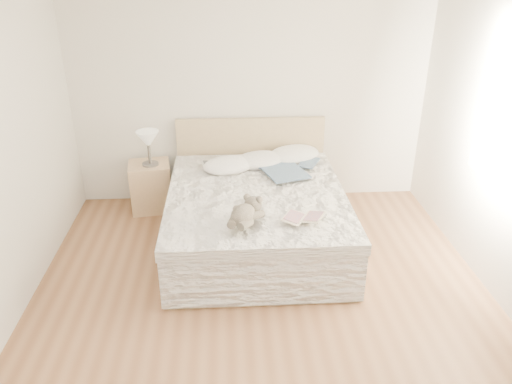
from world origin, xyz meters
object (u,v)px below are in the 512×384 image
nightstand (151,186)px  table_lamp (148,141)px  bed (256,214)px  photo_book (216,165)px  teddy_bear (243,222)px  childrens_book (304,218)px

nightstand → table_lamp: 0.56m
bed → photo_book: 0.74m
bed → nightstand: 1.40m
nightstand → teddy_bear: 1.89m
teddy_bear → childrens_book: bearing=32.9°
childrens_book → teddy_bear: bearing=-144.1°
childrens_book → photo_book: bearing=149.7°
bed → photo_book: (-0.40, 0.53, 0.32)m
bed → table_lamp: bearing=146.5°
table_lamp → photo_book: (0.74, -0.22, -0.21)m
childrens_book → teddy_bear: teddy_bear is taller
photo_book → teddy_bear: bearing=-89.2°
photo_book → bed: bearing=-62.8°
bed → childrens_book: size_ratio=6.25×
bed → childrens_book: (0.37, -0.70, 0.32)m
nightstand → table_lamp: size_ratio=1.43×
teddy_bear → bed: bearing=103.5°
table_lamp → teddy_bear: (0.98, -1.53, -0.19)m
table_lamp → childrens_book: table_lamp is taller
photo_book → teddy_bear: 1.33m
nightstand → teddy_bear: bearing=-57.3°
nightstand → childrens_book: childrens_book is taller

